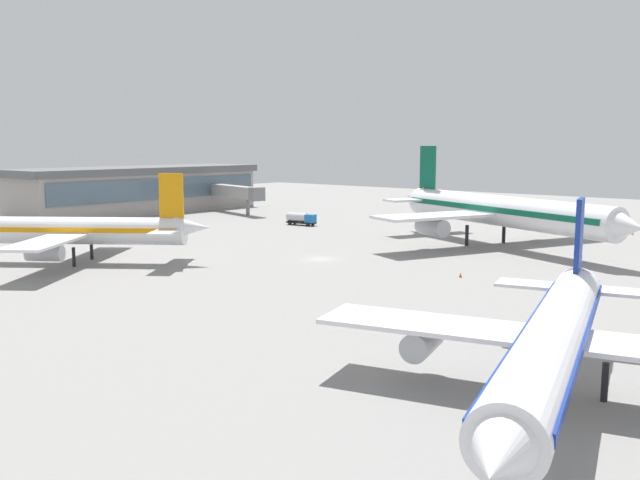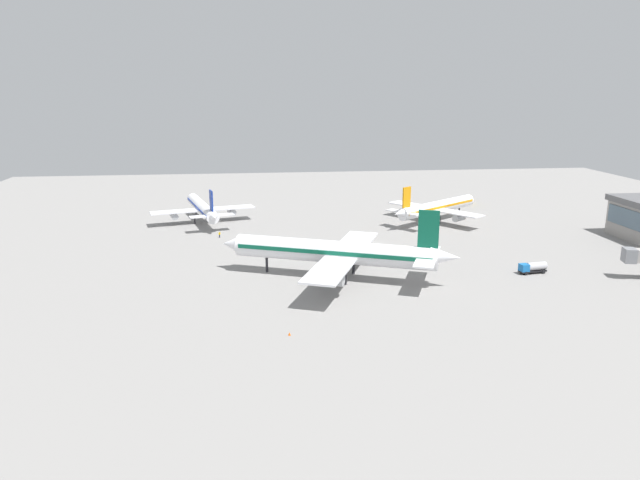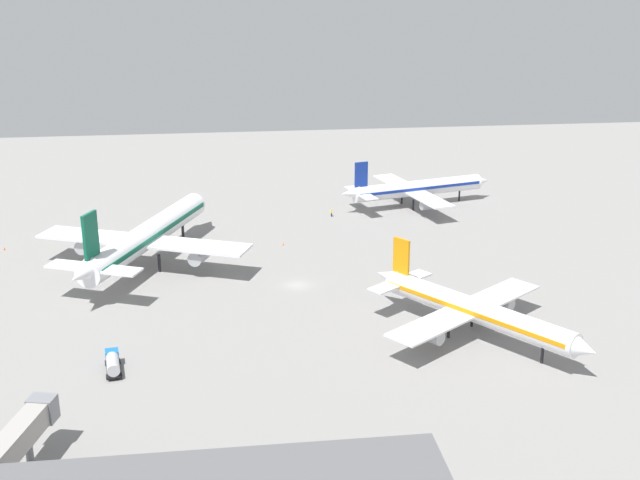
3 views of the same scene
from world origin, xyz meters
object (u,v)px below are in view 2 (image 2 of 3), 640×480
Objects in this scene: airplane_distant at (437,207)px; safety_cone_near_gate at (289,334)px; fuel_truck at (533,267)px; safety_cone_mid_apron at (291,246)px; catering_truck at (468,200)px; ground_crew_worker at (220,235)px; airplane_taxiing at (336,252)px; airplane_at_gate at (202,208)px.

airplane_distant reaches higher than safety_cone_near_gate.
fuel_truck is at bearing -121.29° from airplane_distant.
airplane_distant is at bearing -61.40° from safety_cone_mid_apron.
airplane_distant is 55.06m from fuel_truck.
airplane_distant is 97.64m from safety_cone_near_gate.
catering_truck is 94.73m from ground_crew_worker.
airplane_taxiing is 7.75× the size of fuel_truck.
airplane_taxiing is 28.77m from safety_cone_mid_apron.
airplane_at_gate is at bearing 133.40° from catering_truck.
airplane_distant is at bearing -93.53° from fuel_truck.
fuel_truck is 82.19m from catering_truck.
airplane_distant is 32.93m from catering_truck.
ground_crew_worker is 22.91m from safety_cone_mid_apron.
ground_crew_worker is at bearing 146.89° from catering_truck.
fuel_truck is 63.06m from safety_cone_near_gate.
airplane_at_gate is 6.84× the size of catering_truck.
fuel_truck reaches higher than safety_cone_mid_apron.
airplane_distant is 5.39× the size of fuel_truck.
fuel_truck is at bearing -150.39° from ground_crew_worker.
airplane_at_gate reaches higher than safety_cone_near_gate.
safety_cone_near_gate is 1.00× the size of safety_cone_mid_apron.
ground_crew_worker is at bearing -178.98° from airplane_at_gate.
airplane_taxiing reaches higher than ground_crew_worker.
airplane_at_gate is 23.52× the size of ground_crew_worker.
airplane_taxiing reaches higher than airplane_distant.
fuel_truck is 59.68m from safety_cone_mid_apron.
catering_truck is at bearing -95.66° from ground_crew_worker.
airplane_distant is 54.11m from safety_cone_mid_apron.
catering_truck reaches higher than ground_crew_worker.
safety_cone_near_gate is at bearing 178.01° from airplane_at_gate.
safety_cone_near_gate is at bearing 161.88° from ground_crew_worker.
ground_crew_worker is at bearing -38.97° from fuel_truck.
safety_cone_near_gate is (-69.73, -14.64, -0.55)m from ground_crew_worker.
safety_cone_mid_apron is (-51.84, 67.34, -1.40)m from catering_truck.
airplane_taxiing is at bearing -163.54° from safety_cone_mid_apron.
airplane_distant is 58.48× the size of safety_cone_mid_apron.
ground_crew_worker is (39.89, 26.97, -5.02)m from airplane_taxiing.
airplane_at_gate is 94.07m from catering_truck.
airplane_at_gate reaches higher than ground_crew_worker.
airplane_taxiing is 84.10× the size of safety_cone_near_gate.
fuel_truck is 82.51m from ground_crew_worker.
airplane_taxiing reaches higher than airplane_at_gate.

